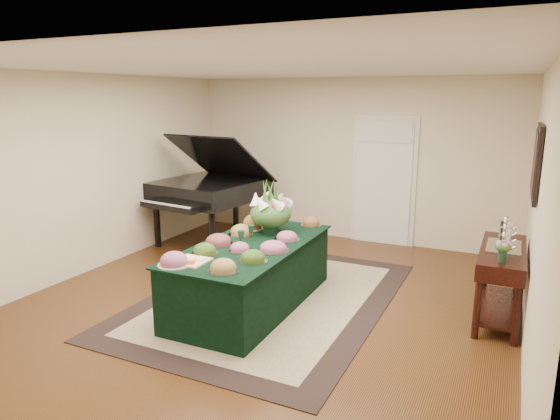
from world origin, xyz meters
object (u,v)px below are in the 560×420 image
at_px(floral_centerpiece, 271,208).
at_px(mahogany_sideboard, 502,265).
at_px(grand_piano, 209,189).
at_px(buffet_table, 252,275).

bearing_deg(floral_centerpiece, mahogany_sideboard, 6.90).
distance_m(grand_piano, mahogany_sideboard, 4.60).
bearing_deg(mahogany_sideboard, buffet_table, -162.29).
bearing_deg(grand_piano, floral_centerpiece, -37.80).
relative_size(buffet_table, mahogany_sideboard, 1.72).
bearing_deg(buffet_table, grand_piano, 133.61).
relative_size(floral_centerpiece, grand_piano, 0.27).
bearing_deg(grand_piano, buffet_table, -46.39).
bearing_deg(buffet_table, floral_centerpiece, 91.27).
height_order(buffet_table, mahogany_sideboard, mahogany_sideboard).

